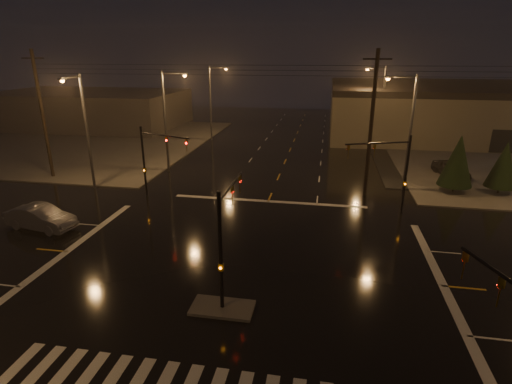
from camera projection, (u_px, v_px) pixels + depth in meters
ground at (240, 267)px, 22.89m from camera, size 140.00×140.00×0.00m
sidewalk_nw at (76, 141)px, 55.73m from camera, size 36.00×36.00×0.12m
median_island at (222, 308)px, 19.15m from camera, size 3.00×1.60×0.15m
stop_bar_far at (268, 201)px, 33.11m from camera, size 16.00×0.50×0.01m
commercial_block at (89, 109)px, 66.81m from camera, size 30.00×18.00×5.60m
signal_mast_median at (225, 230)px, 18.80m from camera, size 0.25×4.59×6.00m
signal_mast_ne at (394, 165)px, 29.49m from camera, size 4.84×1.86×6.00m
signal_mast_nw at (152, 154)px, 32.64m from camera, size 4.84×1.86×6.00m
streetlight_1 at (168, 115)px, 39.56m from camera, size 2.77×0.32×10.00m
streetlight_2 at (212, 98)px, 54.43m from camera, size 2.77×0.32×10.00m
streetlight_3 at (407, 125)px, 33.99m from camera, size 2.77×0.32×10.00m
streetlight_4 at (380, 100)px, 52.58m from camera, size 2.77×0.32×10.00m
streetlight_5 at (84, 125)px, 34.03m from camera, size 0.32×2.77×10.00m
utility_pole_0 at (43, 115)px, 37.53m from camera, size 2.20×0.32×12.00m
utility_pole_1 at (371, 124)px, 32.55m from camera, size 2.20×0.32×12.00m
conifer_0 at (458, 160)px, 34.22m from camera, size 2.85×2.85×5.16m
conifer_1 at (504, 165)px, 33.88m from camera, size 2.53×2.53×4.66m
car_parked at (451, 169)px, 39.51m from camera, size 3.24×4.96×1.57m
car_crossing at (41, 218)px, 27.72m from camera, size 5.26×2.55×1.66m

